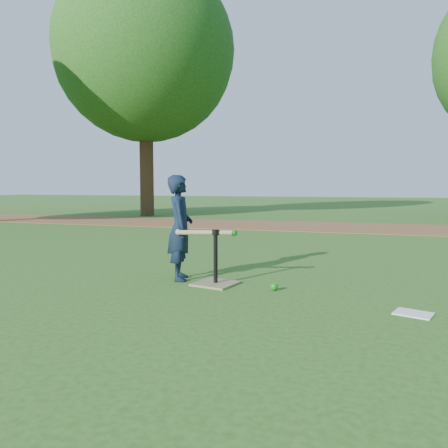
% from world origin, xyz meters
% --- Properties ---
extents(ground, '(80.00, 80.00, 0.00)m').
position_xyz_m(ground, '(0.00, 0.00, 0.00)').
color(ground, '#285116').
rests_on(ground, ground).
extents(dirt_strip, '(24.00, 3.00, 0.01)m').
position_xyz_m(dirt_strip, '(0.00, 7.50, 0.01)').
color(dirt_strip, brown).
rests_on(dirt_strip, ground).
extents(child, '(0.44, 0.52, 1.22)m').
position_xyz_m(child, '(-0.37, 0.25, 0.61)').
color(child, black).
rests_on(child, ground).
extents(wiffle_ball_ground, '(0.08, 0.08, 0.08)m').
position_xyz_m(wiffle_ball_ground, '(0.78, 0.06, 0.04)').
color(wiffle_ball_ground, '#0B8212').
rests_on(wiffle_ball_ground, ground).
extents(clipboard, '(0.36, 0.31, 0.01)m').
position_xyz_m(clipboard, '(2.08, -0.41, 0.01)').
color(clipboard, silver).
rests_on(clipboard, ground).
extents(batting_tee, '(0.51, 0.51, 0.61)m').
position_xyz_m(batting_tee, '(0.10, 0.13, 0.11)').
color(batting_tee, '#7F7250').
rests_on(batting_tee, ground).
extents(swing_action, '(0.68, 0.25, 0.08)m').
position_xyz_m(swing_action, '(0.01, 0.13, 0.58)').
color(swing_action, tan).
rests_on(swing_action, ground).
extents(tree_left, '(6.40, 6.40, 9.08)m').
position_xyz_m(tree_left, '(-6.00, 10.00, 5.87)').
color(tree_left, '#382316').
rests_on(tree_left, ground).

